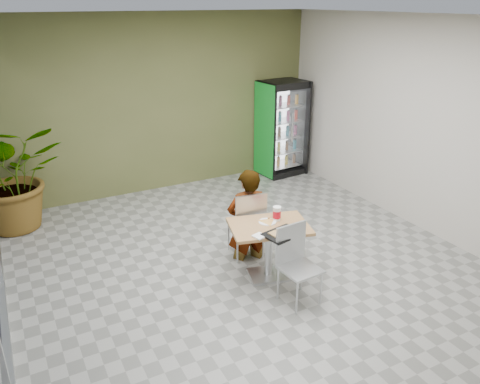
# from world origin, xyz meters

# --- Properties ---
(ground) EXTENTS (7.00, 7.00, 0.00)m
(ground) POSITION_xyz_m (0.00, 0.00, 0.00)
(ground) COLOR gray
(ground) RESTS_ON ground
(room_envelope) EXTENTS (6.00, 7.00, 3.20)m
(room_envelope) POSITION_xyz_m (0.00, 0.00, 1.60)
(room_envelope) COLOR beige
(room_envelope) RESTS_ON ground
(dining_table) EXTENTS (1.12, 0.91, 0.75)m
(dining_table) POSITION_xyz_m (0.12, -0.15, 0.54)
(dining_table) COLOR #A77D47
(dining_table) RESTS_ON ground
(chair_far) EXTENTS (0.50, 0.50, 1.00)m
(chair_far) POSITION_xyz_m (0.12, 0.39, 0.59)
(chair_far) COLOR #BABDBF
(chair_far) RESTS_ON ground
(chair_near) EXTENTS (0.45, 0.46, 0.95)m
(chair_near) POSITION_xyz_m (0.15, -0.71, 0.56)
(chair_near) COLOR #BABDBF
(chair_near) RESTS_ON ground
(seated_woman) EXTENTS (0.64, 0.46, 1.60)m
(seated_woman) POSITION_xyz_m (0.13, 0.44, 0.50)
(seated_woman) COLOR black
(seated_woman) RESTS_ON ground
(pizza_plate) EXTENTS (0.31, 0.31, 0.03)m
(pizza_plate) POSITION_xyz_m (0.14, -0.08, 0.77)
(pizza_plate) COLOR white
(pizza_plate) RESTS_ON dining_table
(soda_cup) EXTENTS (0.11, 0.11, 0.19)m
(soda_cup) POSITION_xyz_m (0.28, -0.08, 0.84)
(soda_cup) COLOR white
(soda_cup) RESTS_ON dining_table
(napkin_stack) EXTENTS (0.17, 0.17, 0.02)m
(napkin_stack) POSITION_xyz_m (-0.15, -0.37, 0.76)
(napkin_stack) COLOR white
(napkin_stack) RESTS_ON dining_table
(cafeteria_tray) EXTENTS (0.50, 0.40, 0.03)m
(cafeteria_tray) POSITION_xyz_m (0.12, -0.46, 0.76)
(cafeteria_tray) COLOR black
(cafeteria_tray) RESTS_ON dining_table
(beverage_fridge) EXTENTS (0.93, 0.74, 1.90)m
(beverage_fridge) POSITION_xyz_m (2.41, 3.14, 0.95)
(beverage_fridge) COLOR black
(beverage_fridge) RESTS_ON ground
(potted_plant) EXTENTS (1.54, 1.33, 1.68)m
(potted_plant) POSITION_xyz_m (-2.62, 2.94, 0.84)
(potted_plant) COLOR #2E5F26
(potted_plant) RESTS_ON ground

